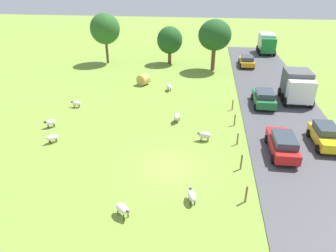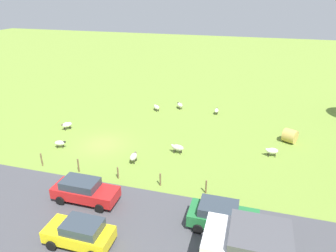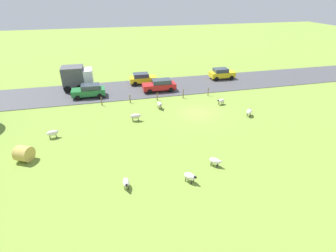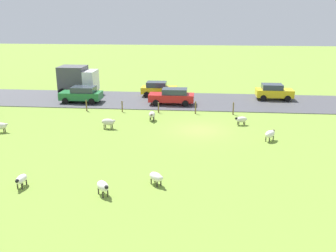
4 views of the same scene
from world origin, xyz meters
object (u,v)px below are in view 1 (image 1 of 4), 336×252
object	(u,v)px
sheep_3	(192,195)
car_3	(283,144)
sheep_6	(177,116)
truck_1	(267,43)
tree_2	(215,35)
sheep_1	(76,103)
sheep_2	(205,135)
sheep_5	(169,86)
tree_0	(105,29)
truck_0	(297,86)
tree_1	(170,40)
hay_bale_0	(143,80)
sheep_7	(50,122)
car_0	(264,98)
car_1	(247,61)
sheep_0	(52,138)
car_2	(326,135)
sheep_4	(123,209)

from	to	relation	value
sheep_3	car_3	distance (m)	9.09
sheep_6	truck_1	size ratio (longest dim) A/B	0.28
tree_2	truck_1	size ratio (longest dim) A/B	1.54
sheep_1	sheep_2	distance (m)	14.26
sheep_5	car_3	xyz separation A→B (m)	(10.27, -12.71, 0.37)
tree_0	truck_1	xyz separation A→B (m)	(24.85, 9.20, -3.28)
truck_0	car_3	size ratio (longest dim) A/B	0.89
sheep_1	truck_0	bearing A→B (deg)	11.09
sheep_2	tree_1	size ratio (longest dim) A/B	0.21
hay_bale_0	tree_1	bearing A→B (deg)	78.81
sheep_7	car_0	world-z (taller)	car_0
sheep_7	hay_bale_0	bearing A→B (deg)	64.60
sheep_2	car_0	bearing A→B (deg)	54.32
sheep_2	hay_bale_0	xyz separation A→B (m)	(-7.80, 13.16, 0.12)
tree_0	tree_1	world-z (taller)	tree_0
sheep_2	car_1	distance (m)	23.79
sheep_6	sheep_2	bearing A→B (deg)	-50.99
sheep_0	truck_1	distance (m)	39.99
sheep_2	hay_bale_0	bearing A→B (deg)	120.67
tree_1	car_3	world-z (taller)	tree_1
car_0	car_2	distance (m)	8.48
sheep_3	car_2	distance (m)	13.06
truck_0	tree_1	bearing A→B (deg)	138.43
sheep_5	sheep_7	world-z (taller)	sheep_5
hay_bale_0	car_2	bearing A→B (deg)	-35.95
tree_0	tree_2	xyz separation A→B (m)	(15.90, -1.73, -0.23)
car_1	car_2	bearing A→B (deg)	-80.10
sheep_5	truck_1	bearing A→B (deg)	55.09
sheep_0	car_2	world-z (taller)	car_2
hay_bale_0	sheep_2	bearing A→B (deg)	-59.33
sheep_0	sheep_7	distance (m)	2.95
sheep_7	truck_0	size ratio (longest dim) A/B	0.25
sheep_1	car_0	distance (m)	19.36
sheep_4	car_0	distance (m)	20.37
hay_bale_0	truck_0	size ratio (longest dim) A/B	0.32
sheep_5	truck_0	bearing A→B (deg)	-6.99
sheep_2	tree_2	bearing A→B (deg)	88.12
sheep_4	sheep_1	bearing A→B (deg)	121.05
sheep_6	tree_0	size ratio (longest dim) A/B	0.17
sheep_3	hay_bale_0	distance (m)	22.00
sheep_1	sheep_6	distance (m)	10.82
sheep_4	truck_0	xyz separation A→B (m)	(13.81, 19.09, 1.25)
truck_0	tree_0	bearing A→B (deg)	152.98
truck_0	truck_1	size ratio (longest dim) A/B	0.91
tree_2	car_1	xyz separation A→B (m)	(4.95, 2.54, -3.97)
sheep_0	tree_0	xyz separation A→B (m)	(-2.92, 24.22, 4.59)
sheep_4	tree_2	world-z (taller)	tree_2
sheep_2	sheep_4	xyz separation A→B (m)	(-4.41, -9.35, -0.00)
sheep_3	tree_0	size ratio (longest dim) A/B	0.15
hay_bale_0	tree_2	world-z (taller)	tree_2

